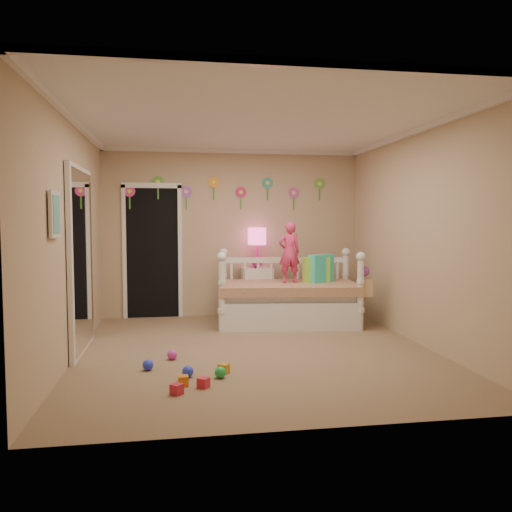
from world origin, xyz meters
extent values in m
cube|color=#7F684C|center=(0.00, 0.00, 0.00)|extent=(4.00, 4.50, 0.01)
cube|color=white|center=(0.00, 0.00, 2.60)|extent=(4.00, 4.50, 0.01)
cube|color=tan|center=(0.00, 2.25, 1.30)|extent=(4.00, 0.01, 2.60)
cube|color=tan|center=(-2.00, 0.00, 1.30)|extent=(0.01, 4.50, 2.60)
cube|color=tan|center=(2.00, 0.00, 1.30)|extent=(0.01, 4.50, 2.60)
cube|color=#27C79C|center=(1.19, 1.41, 0.80)|extent=(0.42, 0.32, 0.40)
cube|color=#9CE646|center=(1.12, 1.41, 0.78)|extent=(0.41, 0.22, 0.36)
imported|color=#EB356E|center=(0.72, 1.43, 1.04)|extent=(0.33, 0.23, 0.87)
cube|color=white|center=(0.35, 2.07, 0.38)|extent=(0.48, 0.39, 0.76)
sphere|color=#F9219F|center=(0.35, 2.07, 0.85)|extent=(0.17, 0.17, 0.17)
cylinder|color=#F9219F|center=(0.35, 2.07, 1.03)|extent=(0.03, 0.03, 0.36)
cylinder|color=#F64A94|center=(0.35, 2.07, 1.25)|extent=(0.28, 0.28, 0.26)
cube|color=black|center=(-1.25, 2.23, 1.03)|extent=(0.90, 0.04, 2.07)
cube|color=white|center=(-1.96, 0.30, 1.05)|extent=(0.07, 1.30, 2.10)
cube|color=white|center=(-1.97, -0.90, 1.55)|extent=(0.05, 0.34, 0.42)
camera|label=1|loc=(-0.91, -5.67, 1.49)|focal=35.53mm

